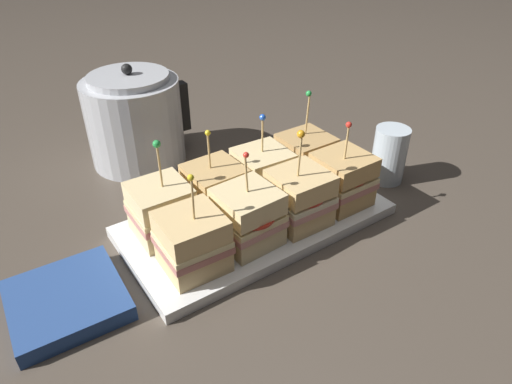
% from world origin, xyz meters
% --- Properties ---
extents(ground_plane, '(6.00, 6.00, 0.00)m').
position_xyz_m(ground_plane, '(0.00, 0.00, 0.00)').
color(ground_plane, '#4C4238').
extents(serving_platter, '(0.43, 0.22, 0.02)m').
position_xyz_m(serving_platter, '(0.00, 0.00, 0.01)').
color(serving_platter, white).
rests_on(serving_platter, ground_plane).
extents(sandwich_front_far_left, '(0.09, 0.09, 0.15)m').
position_xyz_m(sandwich_front_far_left, '(-0.14, -0.05, 0.06)').
color(sandwich_front_far_left, '#DBB77A').
rests_on(sandwich_front_far_left, serving_platter).
extents(sandwich_front_center_left, '(0.09, 0.09, 0.15)m').
position_xyz_m(sandwich_front_center_left, '(-0.05, -0.05, 0.06)').
color(sandwich_front_center_left, beige).
rests_on(sandwich_front_center_left, serving_platter).
extents(sandwich_front_center_right, '(0.09, 0.09, 0.16)m').
position_xyz_m(sandwich_front_center_right, '(0.05, -0.05, 0.06)').
color(sandwich_front_center_right, '#DBB77A').
rests_on(sandwich_front_center_right, serving_platter).
extents(sandwich_front_far_right, '(0.09, 0.09, 0.15)m').
position_xyz_m(sandwich_front_far_right, '(0.14, -0.05, 0.06)').
color(sandwich_front_far_right, tan).
rests_on(sandwich_front_far_right, serving_platter).
extents(sandwich_back_far_left, '(0.09, 0.09, 0.16)m').
position_xyz_m(sandwich_back_far_left, '(-0.14, 0.05, 0.06)').
color(sandwich_back_far_left, beige).
rests_on(sandwich_back_far_left, serving_platter).
extents(sandwich_back_center_left, '(0.09, 0.09, 0.15)m').
position_xyz_m(sandwich_back_center_left, '(-0.05, 0.05, 0.06)').
color(sandwich_back_center_left, tan).
rests_on(sandwich_back_center_left, serving_platter).
extents(sandwich_back_center_right, '(0.09, 0.09, 0.15)m').
position_xyz_m(sandwich_back_center_right, '(0.05, 0.05, 0.06)').
color(sandwich_back_center_right, beige).
rests_on(sandwich_back_center_right, serving_platter).
extents(sandwich_back_far_right, '(0.09, 0.09, 0.16)m').
position_xyz_m(sandwich_back_far_right, '(0.14, 0.05, 0.06)').
color(sandwich_back_far_right, tan).
rests_on(sandwich_back_far_right, serving_platter).
extents(kettle_steel, '(0.21, 0.18, 0.20)m').
position_xyz_m(kettle_steel, '(-0.07, 0.32, 0.09)').
color(kettle_steel, '#B7BABF').
rests_on(kettle_steel, ground_plane).
extents(drinking_glass, '(0.06, 0.06, 0.11)m').
position_xyz_m(drinking_glass, '(0.28, -0.02, 0.05)').
color(drinking_glass, silver).
rests_on(drinking_glass, ground_plane).
extents(napkin_stack, '(0.15, 0.15, 0.02)m').
position_xyz_m(napkin_stack, '(-0.31, -0.01, 0.01)').
color(napkin_stack, navy).
rests_on(napkin_stack, ground_plane).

